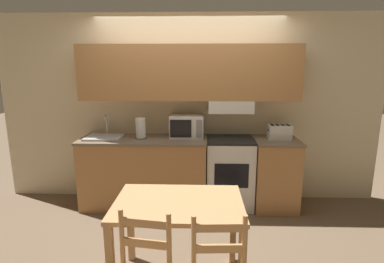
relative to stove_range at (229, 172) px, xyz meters
name	(u,v)px	position (x,y,z in m)	size (l,w,h in m)	color
ground_plane	(190,196)	(-0.54, 0.27, -0.47)	(16.00, 16.00, 0.00)	brown
wall_back	(190,93)	(-0.53, 0.20, 1.05)	(5.24, 0.38, 2.55)	beige
lower_counter_main	(145,172)	(-1.14, -0.02, 0.00)	(1.66, 0.60, 0.94)	#B27A47
lower_counter_right_stub	(275,173)	(0.60, -0.02, 0.00)	(0.57, 0.60, 0.94)	#B27A47
stove_range	(229,172)	(0.00, 0.00, 0.00)	(0.61, 0.55, 0.94)	white
microwave	(187,126)	(-0.58, 0.08, 0.61)	(0.44, 0.32, 0.29)	white
toaster	(280,132)	(0.63, 0.00, 0.56)	(0.30, 0.19, 0.19)	white
sink_basin	(104,137)	(-1.66, -0.02, 0.49)	(0.46, 0.38, 0.29)	#B7BABF
paper_towel_roll	(141,128)	(-1.18, -0.01, 0.60)	(0.15, 0.15, 0.27)	black
dining_table	(179,214)	(-0.57, -1.54, 0.19)	(1.06, 0.72, 0.77)	tan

